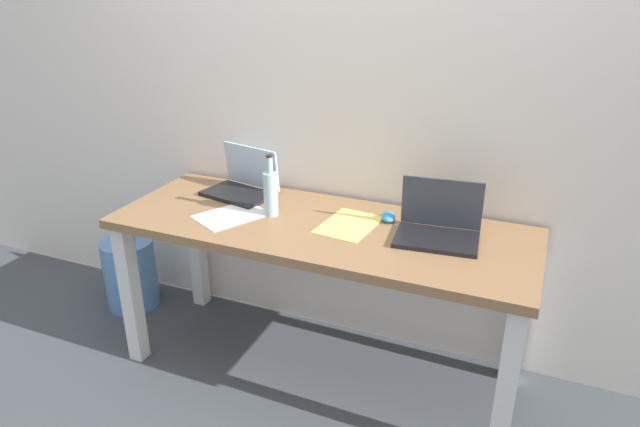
{
  "coord_description": "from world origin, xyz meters",
  "views": [
    {
      "loc": [
        0.85,
        -2.03,
        1.75
      ],
      "look_at": [
        0.0,
        0.0,
        0.8
      ],
      "focal_mm": 31.96,
      "sensor_mm": 36.0,
      "label": 1
    }
  ],
  "objects_px": {
    "beer_bottle": "(271,192)",
    "water_cooler_jug": "(130,272)",
    "desk": "(320,246)",
    "laptop_left": "(242,184)",
    "computer_mouse": "(388,217)",
    "laptop_right": "(438,227)"
  },
  "relations": [
    {
      "from": "desk",
      "to": "laptop_right",
      "type": "height_order",
      "value": "laptop_right"
    },
    {
      "from": "computer_mouse",
      "to": "water_cooler_jug",
      "type": "bearing_deg",
      "value": 163.0
    },
    {
      "from": "desk",
      "to": "computer_mouse",
      "type": "relative_size",
      "value": 18.03
    },
    {
      "from": "desk",
      "to": "water_cooler_jug",
      "type": "distance_m",
      "value": 1.27
    },
    {
      "from": "water_cooler_jug",
      "to": "beer_bottle",
      "type": "bearing_deg",
      "value": -5.71
    },
    {
      "from": "beer_bottle",
      "to": "desk",
      "type": "bearing_deg",
      "value": -3.24
    },
    {
      "from": "laptop_right",
      "to": "beer_bottle",
      "type": "height_order",
      "value": "beer_bottle"
    },
    {
      "from": "laptop_right",
      "to": "water_cooler_jug",
      "type": "xyz_separation_m",
      "value": [
        -1.67,
        0.04,
        -0.6
      ]
    },
    {
      "from": "laptop_right",
      "to": "water_cooler_jug",
      "type": "height_order",
      "value": "laptop_right"
    },
    {
      "from": "laptop_right",
      "to": "beer_bottle",
      "type": "relative_size",
      "value": 1.27
    },
    {
      "from": "laptop_left",
      "to": "desk",
      "type": "bearing_deg",
      "value": -21.07
    },
    {
      "from": "laptop_left",
      "to": "beer_bottle",
      "type": "bearing_deg",
      "value": -35.34
    },
    {
      "from": "desk",
      "to": "laptop_left",
      "type": "bearing_deg",
      "value": 158.93
    },
    {
      "from": "desk",
      "to": "laptop_right",
      "type": "relative_size",
      "value": 5.18
    },
    {
      "from": "laptop_right",
      "to": "desk",
      "type": "bearing_deg",
      "value": -172.35
    },
    {
      "from": "laptop_left",
      "to": "water_cooler_jug",
      "type": "distance_m",
      "value": 0.93
    },
    {
      "from": "computer_mouse",
      "to": "water_cooler_jug",
      "type": "xyz_separation_m",
      "value": [
        -1.44,
        -0.04,
        -0.57
      ]
    },
    {
      "from": "beer_bottle",
      "to": "water_cooler_jug",
      "type": "distance_m",
      "value": 1.15
    },
    {
      "from": "desk",
      "to": "water_cooler_jug",
      "type": "bearing_deg",
      "value": 174.79
    },
    {
      "from": "computer_mouse",
      "to": "water_cooler_jug",
      "type": "height_order",
      "value": "computer_mouse"
    },
    {
      "from": "laptop_right",
      "to": "computer_mouse",
      "type": "bearing_deg",
      "value": 159.59
    },
    {
      "from": "laptop_left",
      "to": "computer_mouse",
      "type": "bearing_deg",
      "value": -2.59
    }
  ]
}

